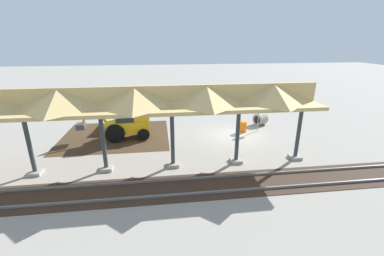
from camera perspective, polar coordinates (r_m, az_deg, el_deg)
name	(u,v)px	position (r m, az deg, el deg)	size (l,w,h in m)	color
ground_plane	(234,135)	(20.83, 9.32, -1.57)	(120.00, 120.00, 0.00)	gray
dirt_work_zone	(116,136)	(21.30, -16.56, -1.65)	(8.24, 7.00, 0.01)	#42301E
platform_canopy	(135,99)	(14.40, -12.47, 6.22)	(20.82, 3.20, 4.90)	#9E998E
rail_tracks	(271,181)	(14.79, 17.20, -11.19)	(60.00, 2.58, 0.15)	slate
stop_sign	(259,112)	(21.77, 14.62, 3.43)	(0.76, 0.11, 2.24)	gray
backhoe	(126,123)	(20.14, -14.44, 1.15)	(5.36, 1.90, 2.82)	#EAB214
dirt_mound	(103,134)	(22.10, -19.18, -1.18)	(3.94, 3.94, 1.99)	#42301E
concrete_pipe	(260,119)	(23.73, 14.94, 1.95)	(1.28, 1.34, 1.04)	#9E9384
traffic_barrel	(243,127)	(21.54, 11.28, 0.29)	(0.56, 0.56, 0.90)	orange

